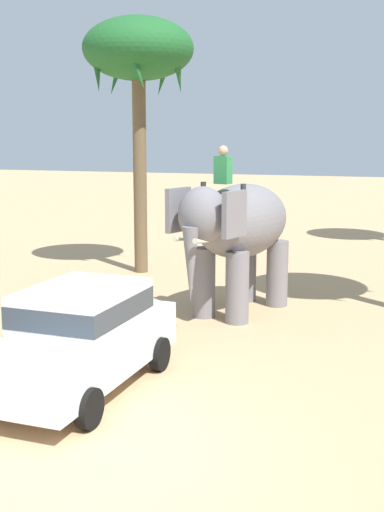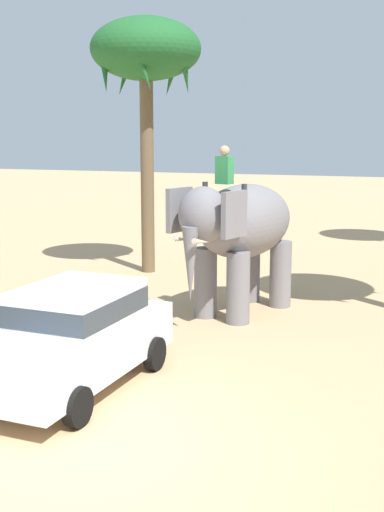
% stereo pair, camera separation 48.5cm
% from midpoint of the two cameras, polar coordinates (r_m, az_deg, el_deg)
% --- Properties ---
extents(ground_plane, '(120.00, 120.00, 0.00)m').
position_cam_midpoint_polar(ground_plane, '(9.28, -8.75, -16.24)').
color(ground_plane, tan).
extents(car_sedan_foreground, '(1.97, 4.15, 1.70)m').
position_cam_midpoint_polar(car_sedan_foreground, '(11.15, -10.62, -6.54)').
color(car_sedan_foreground, white).
rests_on(car_sedan_foreground, ground).
extents(elephant_with_mahout, '(2.50, 4.02, 3.88)m').
position_cam_midpoint_polar(elephant_with_mahout, '(15.37, 2.92, 2.32)').
color(elephant_with_mahout, slate).
rests_on(elephant_with_mahout, ground).
extents(palm_tree_near_hut, '(3.20, 3.20, 7.43)m').
position_cam_midpoint_polar(palm_tree_near_hut, '(20.17, -5.30, 16.59)').
color(palm_tree_near_hut, brown).
rests_on(palm_tree_near_hut, ground).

